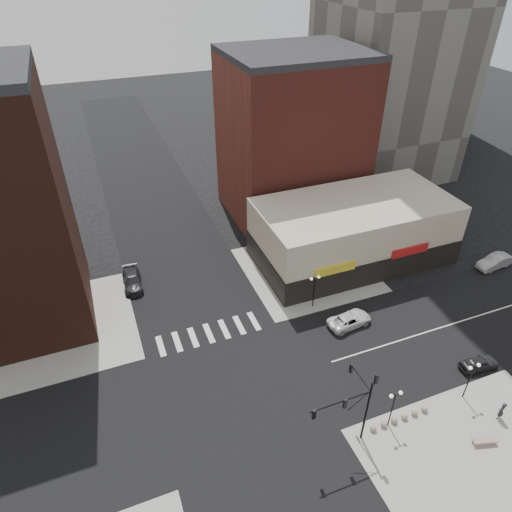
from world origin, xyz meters
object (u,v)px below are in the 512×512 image
traffic_signal (356,400)px  white_suv (350,320)px  street_lamp_se_a (394,401)px  dark_sedan_east (479,363)px  stone_bench (484,441)px  pedestrian (501,411)px  silver_sedan (495,262)px  street_lamp_se_b (472,373)px  dark_sedan_north (132,280)px  street_lamp_ne (315,284)px

traffic_signal → white_suv: bearing=59.0°
street_lamp_se_a → traffic_signal: bearing=177.4°
dark_sedan_east → stone_bench: size_ratio=1.85×
traffic_signal → pedestrian: traffic_signal is taller
silver_sedan → pedestrian: bearing=-48.5°
street_lamp_se_b → pedestrian: size_ratio=2.17×
traffic_signal → pedestrian: size_ratio=4.05×
silver_sedan → street_lamp_se_a: bearing=-65.6°
silver_sedan → stone_bench: size_ratio=2.38×
street_lamp_se_b → pedestrian: (1.27, -2.89, -2.21)m
silver_sedan → pedestrian: 24.00m
traffic_signal → pedestrian: 13.94m
stone_bench → dark_sedan_north: bearing=142.6°
street_lamp_se_b → dark_sedan_east: street_lamp_se_b is taller
street_lamp_ne → pedestrian: bearing=-66.4°
white_suv → stone_bench: (2.99, -16.31, -0.31)m
traffic_signal → silver_sedan: traffic_signal is taller
traffic_signal → street_lamp_ne: bearing=73.3°
traffic_signal → stone_bench: 11.96m
dark_sedan_north → dark_sedan_east: bearing=-37.5°
street_lamp_ne → pedestrian: street_lamp_ne is taller
street_lamp_se_a → white_suv: street_lamp_se_a is taller
street_lamp_se_a → silver_sedan: bearing=29.3°
street_lamp_se_a → street_lamp_ne: bearing=86.4°
street_lamp_se_a → dark_sedan_north: size_ratio=0.79×
dark_sedan_north → street_lamp_se_a: bearing=-54.4°
street_lamp_se_a → white_suv: 12.74m
street_lamp_ne → dark_sedan_north: bearing=148.4°
street_lamp_se_b → dark_sedan_north: bearing=132.8°
traffic_signal → stone_bench: bearing=-23.9°
dark_sedan_east → street_lamp_ne: bearing=43.1°
street_lamp_ne → pedestrian: 20.74m
street_lamp_ne → dark_sedan_north: street_lamp_ne is taller
street_lamp_se_a → street_lamp_ne: 16.03m
dark_sedan_north → stone_bench: size_ratio=2.54×
street_lamp_se_b → dark_sedan_east: 5.14m
street_lamp_se_a → dark_sedan_east: bearing=10.6°
stone_bench → dark_sedan_east: bearing=65.8°
street_lamp_se_b → silver_sedan: (17.80, 14.50, -2.48)m
street_lamp_ne → pedestrian: (8.27, -18.89, -2.21)m
traffic_signal → street_lamp_se_b: traffic_signal is taller
street_lamp_ne → stone_bench: 21.19m
street_lamp_se_a → dark_sedan_east: size_ratio=1.08×
white_suv → street_lamp_ne: bearing=23.9°
traffic_signal → dark_sedan_north: bearing=116.5°
silver_sedan → dark_sedan_north: 44.91m
street_lamp_se_a → white_suv: size_ratio=0.85×
traffic_signal → dark_sedan_north: (-13.50, 27.07, -4.19)m
street_lamp_ne → street_lamp_se_a: bearing=-93.6°
white_suv → dark_sedan_east: 12.95m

